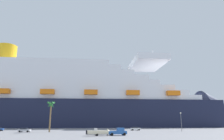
{
  "coord_description": "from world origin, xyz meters",
  "views": [
    {
      "loc": [
        -8.78,
        -79.09,
        4.39
      ],
      "look_at": [
        8.0,
        25.58,
        29.47
      ],
      "focal_mm": 34.19,
      "sensor_mm": 36.0,
      "label": 1
    }
  ],
  "objects": [
    {
      "name": "ground_plane",
      "position": [
        0.0,
        30.0,
        0.0
      ],
      "size": [
        600.0,
        600.0,
        0.0
      ],
      "primitive_type": "plane",
      "color": "gray"
    },
    {
      "name": "parked_car_silver_sedan",
      "position": [
        -28.4,
        9.31,
        0.83
      ],
      "size": [
        4.77,
        2.63,
        1.58
      ],
      "color": "silver",
      "rests_on": "ground_plane"
    },
    {
      "name": "street_lamp",
      "position": [
        33.26,
        4.68,
        4.97
      ],
      "size": [
        0.56,
        0.56,
        7.57
      ],
      "color": "slate",
      "rests_on": "ground_plane"
    },
    {
      "name": "palm_tree",
      "position": [
        -19.1,
        8.53,
        9.14
      ],
      "size": [
        3.54,
        3.43,
        11.75
      ],
      "color": "brown",
      "rests_on": "ground_plane"
    },
    {
      "name": "cruise_ship",
      "position": [
        -26.29,
        68.54,
        17.4
      ],
      "size": [
        261.73,
        50.79,
        61.02
      ],
      "color": "#191E38",
      "rests_on": "ground_plane"
    },
    {
      "name": "pickup_truck",
      "position": [
        3.46,
        -14.09,
        1.04
      ],
      "size": [
        5.7,
        2.51,
        2.2
      ],
      "color": "#2659A5",
      "rests_on": "ground_plane"
    },
    {
      "name": "small_boat_on_trailer",
      "position": [
        -1.93,
        -14.37,
        0.96
      ],
      "size": [
        8.55,
        2.37,
        2.15
      ],
      "color": "#595960",
      "rests_on": "ground_plane"
    },
    {
      "name": "parked_car_white_van",
      "position": [
        17.13,
        16.8,
        0.83
      ],
      "size": [
        4.41,
        2.08,
        1.58
      ],
      "color": "white",
      "rests_on": "ground_plane"
    }
  ]
}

